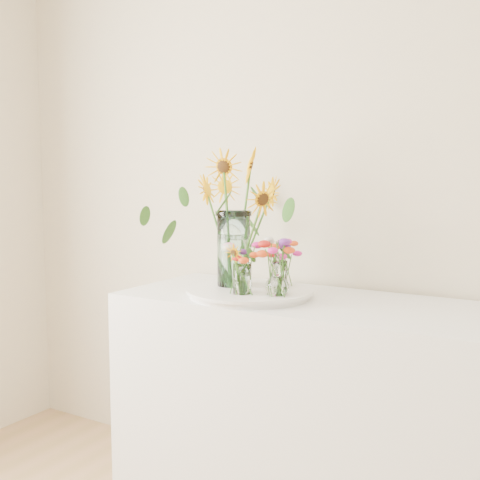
{
  "coord_description": "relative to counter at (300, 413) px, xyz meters",
  "views": [
    {
      "loc": [
        0.73,
        -0.1,
        1.36
      ],
      "look_at": [
        -0.45,
        1.85,
        1.12
      ],
      "focal_mm": 45.0,
      "sensor_mm": 36.0,
      "label": 1
    }
  ],
  "objects": [
    {
      "name": "tray",
      "position": [
        -0.19,
        -0.07,
        0.46
      ],
      "size": [
        0.46,
        0.46,
        0.02
      ],
      "primitive_type": "cylinder",
      "color": "white",
      "rests_on": "counter"
    },
    {
      "name": "mason_jar",
      "position": [
        -0.28,
        -0.04,
        0.63
      ],
      "size": [
        0.15,
        0.15,
        0.3
      ],
      "primitive_type": "cylinder",
      "rotation": [
        0.0,
        0.0,
        -0.21
      ],
      "color": "silver",
      "rests_on": "tray"
    },
    {
      "name": "wildflower_posy_a",
      "position": [
        -0.16,
        -0.17,
        0.58
      ],
      "size": [
        0.2,
        0.2,
        0.21
      ],
      "primitive_type": null,
      "color": "#DF4313",
      "rests_on": "tray"
    },
    {
      "name": "small_vase_b",
      "position": [
        -0.04,
        -0.12,
        0.54
      ],
      "size": [
        0.09,
        0.09,
        0.13
      ],
      "primitive_type": null,
      "rotation": [
        0.0,
        0.0,
        -0.08
      ],
      "color": "white",
      "rests_on": "tray"
    },
    {
      "name": "small_vase_a",
      "position": [
        -0.16,
        -0.17,
        0.53
      ],
      "size": [
        0.09,
        0.09,
        0.12
      ],
      "primitive_type": "cylinder",
      "rotation": [
        0.0,
        0.0,
        -0.4
      ],
      "color": "white",
      "rests_on": "tray"
    },
    {
      "name": "wildflower_posy_c",
      "position": [
        -0.12,
        0.04,
        0.57
      ],
      "size": [
        0.21,
        0.21,
        0.2
      ],
      "primitive_type": null,
      "color": "#DF4313",
      "rests_on": "tray"
    },
    {
      "name": "wildflower_posy_b",
      "position": [
        -0.04,
        -0.12,
        0.58
      ],
      "size": [
        0.2,
        0.2,
        0.22
      ],
      "primitive_type": null,
      "color": "#DF4313",
      "rests_on": "tray"
    },
    {
      "name": "sunflower_bouquet",
      "position": [
        -0.28,
        -0.04,
        0.75
      ],
      "size": [
        0.8,
        0.8,
        0.54
      ],
      "primitive_type": null,
      "rotation": [
        0.0,
        0.0,
        -0.21
      ],
      "color": "#FFB705",
      "rests_on": "tray"
    },
    {
      "name": "counter",
      "position": [
        0.0,
        0.0,
        0.0
      ],
      "size": [
        1.4,
        0.6,
        0.9
      ],
      "primitive_type": "cube",
      "color": "white",
      "rests_on": "ground_plane"
    },
    {
      "name": "small_vase_c",
      "position": [
        -0.12,
        0.04,
        0.53
      ],
      "size": [
        0.08,
        0.08,
        0.11
      ],
      "primitive_type": "cylinder",
      "rotation": [
        0.0,
        0.0,
        -0.31
      ],
      "color": "white",
      "rests_on": "tray"
    }
  ]
}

